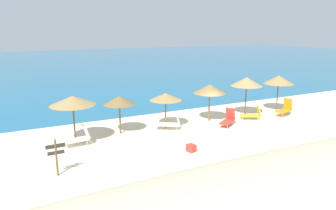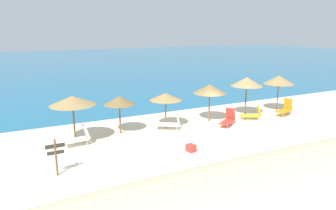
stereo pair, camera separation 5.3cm
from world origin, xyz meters
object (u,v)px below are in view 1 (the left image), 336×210
beach_umbrella_5 (279,80)px  cooler_box (191,148)px  beach_umbrella_3 (210,89)px  lounge_chair_3 (253,114)px  beach_umbrella_1 (119,100)px  beach_umbrella_2 (166,97)px  lounge_chair_0 (285,108)px  wooden_signpost (56,154)px  lounge_chair_1 (171,123)px  lounge_chair_2 (79,137)px  beach_umbrella_4 (247,82)px  beach_umbrella_0 (73,101)px  lounge_chair_4 (228,119)px

beach_umbrella_5 → cooler_box: bearing=-157.8°
beach_umbrella_3 → lounge_chair_3: bearing=-19.0°
beach_umbrella_1 → beach_umbrella_2: beach_umbrella_1 is taller
lounge_chair_0 → wooden_signpost: 17.06m
lounge_chair_1 → lounge_chair_2: 5.89m
beach_umbrella_4 → lounge_chair_3: beach_umbrella_4 is taller
lounge_chair_0 → wooden_signpost: wooden_signpost is taller
lounge_chair_3 → cooler_box: bearing=141.6°
lounge_chair_3 → lounge_chair_2: bearing=115.4°
beach_umbrella_3 → lounge_chair_3: beach_umbrella_3 is taller
beach_umbrella_0 → lounge_chair_2: (0.13, -0.51, -2.01)m
lounge_chair_4 → beach_umbrella_1: bearing=43.3°
beach_umbrella_2 → beach_umbrella_0: bearing=-177.0°
beach_umbrella_0 → beach_umbrella_3: size_ratio=1.05×
beach_umbrella_3 → lounge_chair_1: size_ratio=1.57×
lounge_chair_3 → lounge_chair_4: (-2.48, -0.39, 0.05)m
lounge_chair_4 → cooler_box: (-4.59, -2.90, -0.26)m
lounge_chair_1 → cooler_box: (-0.69, -3.80, -0.28)m
wooden_signpost → lounge_chair_4: bearing=10.9°
beach_umbrella_3 → lounge_chair_1: bearing=-170.8°
beach_umbrella_1 → wooden_signpost: 6.25m
beach_umbrella_1 → cooler_box: size_ratio=5.28×
beach_umbrella_1 → lounge_chair_2: (-2.73, -1.00, -1.63)m
beach_umbrella_0 → wooden_signpost: size_ratio=1.62×
wooden_signpost → lounge_chair_0: bearing=7.2°
cooler_box → lounge_chair_0: bearing=17.0°
beach_umbrella_1 → lounge_chair_0: (12.46, -1.50, -1.59)m
lounge_chair_0 → lounge_chair_1: size_ratio=0.89×
lounge_chair_1 → lounge_chair_2: lounge_chair_1 is taller
lounge_chair_2 → lounge_chair_3: (12.27, -0.27, -0.09)m
beach_umbrella_2 → lounge_chair_0: bearing=-8.0°
lounge_chair_3 → lounge_chair_4: 2.51m
lounge_chair_1 → lounge_chair_2: size_ratio=1.12×
beach_umbrella_1 → beach_umbrella_0: bearing=-170.4°
beach_umbrella_2 → cooler_box: 4.81m
lounge_chair_3 → lounge_chair_4: bearing=125.6°
beach_umbrella_1 → beach_umbrella_3: bearing=-1.9°
beach_umbrella_1 → wooden_signpost: (-4.36, -4.35, -1.10)m
beach_umbrella_2 → wooden_signpost: beach_umbrella_2 is taller
beach_umbrella_4 → lounge_chair_2: size_ratio=1.95×
lounge_chair_1 → beach_umbrella_3: bearing=-49.1°
beach_umbrella_1 → lounge_chair_2: beach_umbrella_1 is taller
beach_umbrella_3 → lounge_chair_4: 2.44m
wooden_signpost → beach_umbrella_4: bearing=13.8°
beach_umbrella_0 → beach_umbrella_2: 5.96m
beach_umbrella_0 → beach_umbrella_4: bearing=0.9°
beach_umbrella_0 → lounge_chair_0: size_ratio=1.83×
lounge_chair_0 → beach_umbrella_5: bearing=-30.0°
beach_umbrella_0 → beach_umbrella_3: (9.33, 0.27, -0.17)m
beach_umbrella_5 → lounge_chair_4: size_ratio=1.80×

